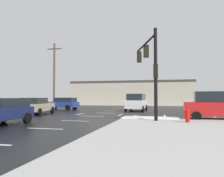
# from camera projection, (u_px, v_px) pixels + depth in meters

# --- Properties ---
(ground_plane) EXTENTS (120.00, 120.00, 0.00)m
(ground_plane) POSITION_uv_depth(u_px,v_px,m) (100.00, 115.00, 21.56)
(ground_plane) COLOR slate
(road_asphalt) EXTENTS (44.00, 44.00, 0.02)m
(road_asphalt) POSITION_uv_depth(u_px,v_px,m) (100.00, 115.00, 21.56)
(road_asphalt) COLOR black
(road_asphalt) RESTS_ON ground_plane
(snow_strip_curbside) EXTENTS (4.00, 1.60, 0.06)m
(snow_strip_curbside) POSITION_uv_depth(u_px,v_px,m) (150.00, 118.00, 16.54)
(snow_strip_curbside) COLOR white
(snow_strip_curbside) RESTS_ON sidewalk_corner
(lane_markings) EXTENTS (36.15, 36.15, 0.01)m
(lane_markings) POSITION_uv_depth(u_px,v_px,m) (108.00, 116.00, 19.95)
(lane_markings) COLOR silver
(lane_markings) RESTS_ON road_asphalt
(traffic_signal_mast) EXTENTS (1.98, 5.45, 6.04)m
(traffic_signal_mast) POSITION_uv_depth(u_px,v_px,m) (149.00, 62.00, 16.42)
(traffic_signal_mast) COLOR black
(traffic_signal_mast) RESTS_ON sidewalk_corner
(fire_hydrant) EXTENTS (0.48, 0.26, 0.79)m
(fire_hydrant) POSITION_uv_depth(u_px,v_px,m) (188.00, 116.00, 13.77)
(fire_hydrant) COLOR red
(fire_hydrant) RESTS_ON sidewalk_corner
(strip_building_background) EXTENTS (25.95, 8.00, 5.10)m
(strip_building_background) POSITION_uv_depth(u_px,v_px,m) (132.00, 93.00, 50.41)
(strip_building_background) COLOR #BCB29E
(strip_building_background) RESTS_ON ground_plane
(suv_white) EXTENTS (2.31, 4.89, 2.03)m
(suv_white) POSITION_uv_depth(u_px,v_px,m) (136.00, 102.00, 27.46)
(suv_white) COLOR white
(suv_white) RESTS_ON road_asphalt
(sedan_navy) EXTENTS (2.17, 4.60, 1.58)m
(sedan_navy) POSITION_uv_depth(u_px,v_px,m) (0.00, 111.00, 13.26)
(sedan_navy) COLOR #141E47
(sedan_navy) RESTS_ON road_asphalt
(sedan_blue) EXTENTS (4.67, 2.39, 1.58)m
(sedan_blue) POSITION_uv_depth(u_px,v_px,m) (62.00, 103.00, 30.05)
(sedan_blue) COLOR navy
(sedan_blue) RESTS_ON road_asphalt
(suv_red) EXTENTS (4.90, 2.34, 2.03)m
(suv_red) POSITION_uv_depth(u_px,v_px,m) (220.00, 105.00, 16.01)
(suv_red) COLOR #B21919
(suv_red) RESTS_ON road_asphalt
(sedan_tan) EXTENTS (2.45, 4.68, 1.58)m
(sedan_tan) POSITION_uv_depth(u_px,v_px,m) (37.00, 106.00, 21.77)
(sedan_tan) COLOR tan
(sedan_tan) RESTS_ON road_asphalt
(utility_pole_far) EXTENTS (2.20, 0.28, 9.57)m
(utility_pole_far) POSITION_uv_depth(u_px,v_px,m) (54.00, 74.00, 33.47)
(utility_pole_far) COLOR brown
(utility_pole_far) RESTS_ON ground_plane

